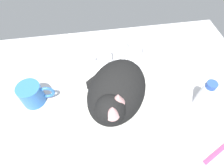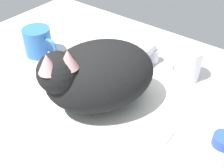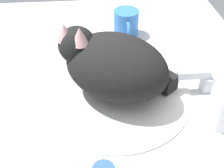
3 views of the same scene
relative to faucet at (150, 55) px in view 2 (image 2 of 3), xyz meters
The scene contains 7 objects.
ground_plane 21.84cm from the faucet, 90.00° to the right, with size 110.00×82.50×3.00cm, color silver.
sink_basin 21.57cm from the faucet, 90.00° to the right, with size 36.34×36.34×0.82cm, color silver.
faucet is the anchor object (origin of this frame).
cat 22.97cm from the faucet, 91.47° to the right, with size 27.38×30.15×17.11cm.
coffee_mug 32.13cm from the faucet, 150.89° to the right, with size 11.79×7.85×8.01cm.
rinse_cup 11.13cm from the faucet, ahead, with size 6.55×6.55×8.47cm.
toothpaste_bottle 38.47cm from the faucet, 42.52° to the right, with size 4.00×4.00×12.20cm.
Camera 2 is at (32.34, -37.59, 45.11)cm, focal length 45.61 mm.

